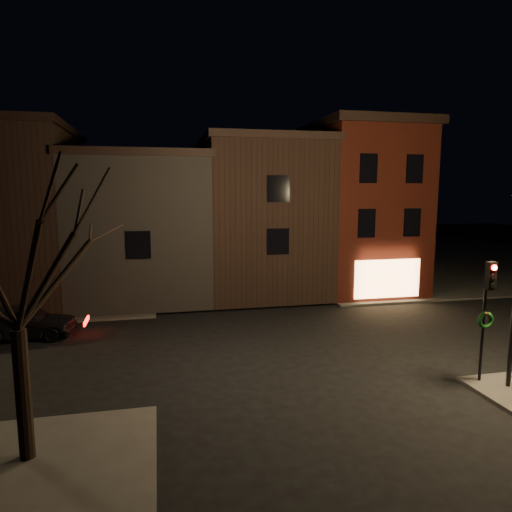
# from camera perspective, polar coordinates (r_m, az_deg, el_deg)

# --- Properties ---
(ground) EXTENTS (120.00, 120.00, 0.00)m
(ground) POSITION_cam_1_polar(r_m,az_deg,el_deg) (19.72, 2.59, -10.82)
(ground) COLOR black
(ground) RESTS_ON ground
(sidewalk_far_right) EXTENTS (30.00, 30.00, 0.12)m
(sidewalk_far_right) POSITION_cam_1_polar(r_m,az_deg,el_deg) (45.85, 20.64, -0.31)
(sidewalk_far_right) COLOR #2D2B28
(sidewalk_far_right) RESTS_ON ground
(corner_building) EXTENTS (6.50, 8.50, 10.50)m
(corner_building) POSITION_cam_1_polar(r_m,az_deg,el_deg) (30.35, 12.77, 6.06)
(corner_building) COLOR #4A150D
(corner_building) RESTS_ON ground
(row_building_a) EXTENTS (7.30, 10.30, 9.40)m
(row_building_a) POSITION_cam_1_polar(r_m,az_deg,el_deg) (29.25, 0.21, 5.08)
(row_building_a) COLOR black
(row_building_a) RESTS_ON ground
(row_building_b) EXTENTS (7.80, 10.30, 8.40)m
(row_building_b) POSITION_cam_1_polar(r_m,az_deg,el_deg) (28.61, -14.15, 3.75)
(row_building_b) COLOR black
(row_building_b) RESTS_ON ground
(row_building_c) EXTENTS (7.30, 10.30, 9.90)m
(row_building_c) POSITION_cam_1_polar(r_m,az_deg,el_deg) (29.69, -28.37, 4.63)
(row_building_c) COLOR black
(row_building_c) RESTS_ON ground
(traffic_signal) EXTENTS (0.58, 0.38, 4.05)m
(traffic_signal) POSITION_cam_1_polar(r_m,az_deg,el_deg) (16.68, 26.92, -5.23)
(traffic_signal) COLOR black
(traffic_signal) RESTS_ON sidewalk_near_right
(bare_tree_left) EXTENTS (5.60, 5.60, 7.50)m
(bare_tree_left) POSITION_cam_1_polar(r_m,az_deg,el_deg) (11.51, -28.30, 2.27)
(bare_tree_left) COLOR black
(bare_tree_left) RESTS_ON sidewalk_near_left
(parked_car_a) EXTENTS (4.59, 2.22, 1.51)m
(parked_car_a) POSITION_cam_1_polar(r_m,az_deg,el_deg) (22.62, -27.16, -7.25)
(parked_car_a) COLOR black
(parked_car_a) RESTS_ON ground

